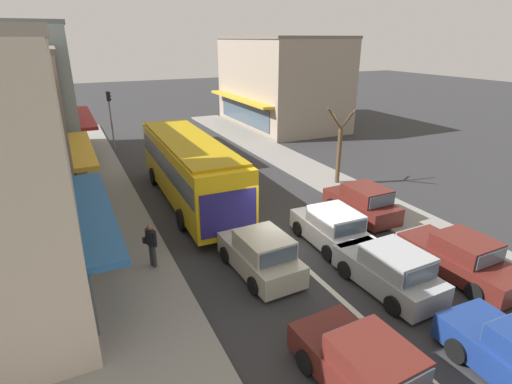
{
  "coord_description": "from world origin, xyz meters",
  "views": [
    {
      "loc": [
        -7.01,
        -11.98,
        7.73
      ],
      "look_at": [
        0.32,
        3.26,
        1.2
      ],
      "focal_mm": 28.0,
      "sensor_mm": 36.0,
      "label": 1
    }
  ],
  "objects_px": {
    "hatchback_behind_bus_mid": "(261,255)",
    "hatchback_adjacent_lane_trail": "(332,228)",
    "parked_sedan_kerb_front": "(461,258)",
    "street_tree_right": "(339,149)",
    "pedestrian_with_handbag_near": "(151,242)",
    "traffic_light_downstreet": "(110,110)",
    "parked_hatchback_kerb_second": "(362,203)",
    "sedan_queue_far_back": "(370,374)",
    "city_bus": "(190,166)",
    "hatchback_queue_gap_filler": "(390,271)"
  },
  "relations": [
    {
      "from": "city_bus",
      "to": "hatchback_behind_bus_mid",
      "type": "height_order",
      "value": "city_bus"
    },
    {
      "from": "parked_hatchback_kerb_second",
      "to": "traffic_light_downstreet",
      "type": "relative_size",
      "value": 0.89
    },
    {
      "from": "hatchback_queue_gap_filler",
      "to": "parked_hatchback_kerb_second",
      "type": "bearing_deg",
      "value": 58.98
    },
    {
      "from": "sedan_queue_far_back",
      "to": "hatchback_queue_gap_filler",
      "type": "distance_m",
      "value": 4.57
    },
    {
      "from": "street_tree_right",
      "to": "hatchback_adjacent_lane_trail",
      "type": "bearing_deg",
      "value": -128.33
    },
    {
      "from": "parked_sedan_kerb_front",
      "to": "street_tree_right",
      "type": "bearing_deg",
      "value": 79.31
    },
    {
      "from": "street_tree_right",
      "to": "hatchback_queue_gap_filler",
      "type": "bearing_deg",
      "value": -117.04
    },
    {
      "from": "parked_sedan_kerb_front",
      "to": "hatchback_adjacent_lane_trail",
      "type": "bearing_deg",
      "value": 125.5
    },
    {
      "from": "city_bus",
      "to": "parked_hatchback_kerb_second",
      "type": "xyz_separation_m",
      "value": [
        6.52,
        -5.18,
        -1.17
      ]
    },
    {
      "from": "parked_hatchback_kerb_second",
      "to": "pedestrian_with_handbag_near",
      "type": "bearing_deg",
      "value": -177.98
    },
    {
      "from": "parked_sedan_kerb_front",
      "to": "street_tree_right",
      "type": "height_order",
      "value": "street_tree_right"
    },
    {
      "from": "hatchback_queue_gap_filler",
      "to": "parked_hatchback_kerb_second",
      "type": "height_order",
      "value": "same"
    },
    {
      "from": "city_bus",
      "to": "street_tree_right",
      "type": "xyz_separation_m",
      "value": [
        8.17,
        -1.07,
        0.16
      ]
    },
    {
      "from": "pedestrian_with_handbag_near",
      "to": "city_bus",
      "type": "bearing_deg",
      "value": 60.63
    },
    {
      "from": "hatchback_behind_bus_mid",
      "to": "traffic_light_downstreet",
      "type": "xyz_separation_m",
      "value": [
        -2.35,
        19.88,
        2.15
      ]
    },
    {
      "from": "hatchback_adjacent_lane_trail",
      "to": "traffic_light_downstreet",
      "type": "relative_size",
      "value": 0.89
    },
    {
      "from": "city_bus",
      "to": "pedestrian_with_handbag_near",
      "type": "distance_m",
      "value": 6.39
    },
    {
      "from": "hatchback_queue_gap_filler",
      "to": "street_tree_right",
      "type": "xyz_separation_m",
      "value": [
        4.61,
        9.03,
        1.33
      ]
    },
    {
      "from": "parked_hatchback_kerb_second",
      "to": "parked_sedan_kerb_front",
      "type": "bearing_deg",
      "value": -91.43
    },
    {
      "from": "hatchback_behind_bus_mid",
      "to": "traffic_light_downstreet",
      "type": "distance_m",
      "value": 20.13
    },
    {
      "from": "sedan_queue_far_back",
      "to": "hatchback_adjacent_lane_trail",
      "type": "relative_size",
      "value": 1.14
    },
    {
      "from": "hatchback_adjacent_lane_trail",
      "to": "pedestrian_with_handbag_near",
      "type": "relative_size",
      "value": 2.3
    },
    {
      "from": "parked_sedan_kerb_front",
      "to": "parked_hatchback_kerb_second",
      "type": "bearing_deg",
      "value": 88.57
    },
    {
      "from": "street_tree_right",
      "to": "pedestrian_with_handbag_near",
      "type": "relative_size",
      "value": 2.67
    },
    {
      "from": "hatchback_behind_bus_mid",
      "to": "parked_hatchback_kerb_second",
      "type": "xyz_separation_m",
      "value": [
        6.27,
        2.19,
        0.0
      ]
    },
    {
      "from": "city_bus",
      "to": "street_tree_right",
      "type": "relative_size",
      "value": 2.5
    },
    {
      "from": "hatchback_adjacent_lane_trail",
      "to": "traffic_light_downstreet",
      "type": "xyz_separation_m",
      "value": [
        -5.8,
        19.24,
        2.15
      ]
    },
    {
      "from": "city_bus",
      "to": "hatchback_queue_gap_filler",
      "type": "relative_size",
      "value": 2.91
    },
    {
      "from": "city_bus",
      "to": "hatchback_adjacent_lane_trail",
      "type": "xyz_separation_m",
      "value": [
        3.7,
        -6.74,
        -1.17
      ]
    },
    {
      "from": "hatchback_adjacent_lane_trail",
      "to": "sedan_queue_far_back",
      "type": "bearing_deg",
      "value": -118.92
    },
    {
      "from": "street_tree_right",
      "to": "pedestrian_with_handbag_near",
      "type": "bearing_deg",
      "value": -158.48
    },
    {
      "from": "traffic_light_downstreet",
      "to": "pedestrian_with_handbag_near",
      "type": "distance_m",
      "value": 18.14
    },
    {
      "from": "hatchback_behind_bus_mid",
      "to": "hatchback_adjacent_lane_trail",
      "type": "relative_size",
      "value": 1.01
    },
    {
      "from": "hatchback_queue_gap_filler",
      "to": "parked_sedan_kerb_front",
      "type": "distance_m",
      "value": 2.86
    },
    {
      "from": "parked_sedan_kerb_front",
      "to": "pedestrian_with_handbag_near",
      "type": "distance_m",
      "value": 10.74
    },
    {
      "from": "city_bus",
      "to": "sedan_queue_far_back",
      "type": "bearing_deg",
      "value": -89.33
    },
    {
      "from": "traffic_light_downstreet",
      "to": "hatchback_adjacent_lane_trail",
      "type": "bearing_deg",
      "value": -73.23
    },
    {
      "from": "hatchback_behind_bus_mid",
      "to": "hatchback_queue_gap_filler",
      "type": "bearing_deg",
      "value": -39.51
    },
    {
      "from": "city_bus",
      "to": "traffic_light_downstreet",
      "type": "distance_m",
      "value": 12.72
    },
    {
      "from": "sedan_queue_far_back",
      "to": "street_tree_right",
      "type": "xyz_separation_m",
      "value": [
        8.02,
        12.08,
        1.38
      ]
    },
    {
      "from": "city_bus",
      "to": "hatchback_queue_gap_filler",
      "type": "height_order",
      "value": "city_bus"
    },
    {
      "from": "city_bus",
      "to": "street_tree_right",
      "type": "bearing_deg",
      "value": -7.49
    },
    {
      "from": "city_bus",
      "to": "traffic_light_downstreet",
      "type": "height_order",
      "value": "traffic_light_downstreet"
    },
    {
      "from": "hatchback_queue_gap_filler",
      "to": "street_tree_right",
      "type": "distance_m",
      "value": 10.23
    },
    {
      "from": "parked_sedan_kerb_front",
      "to": "pedestrian_with_handbag_near",
      "type": "bearing_deg",
      "value": 152.27
    },
    {
      "from": "city_bus",
      "to": "parked_sedan_kerb_front",
      "type": "xyz_separation_m",
      "value": [
        6.39,
        -10.52,
        -1.22
      ]
    },
    {
      "from": "hatchback_adjacent_lane_trail",
      "to": "pedestrian_with_handbag_near",
      "type": "bearing_deg",
      "value": 169.86
    },
    {
      "from": "traffic_light_downstreet",
      "to": "hatchback_behind_bus_mid",
      "type": "bearing_deg",
      "value": -83.25
    },
    {
      "from": "city_bus",
      "to": "pedestrian_with_handbag_near",
      "type": "height_order",
      "value": "city_bus"
    },
    {
      "from": "hatchback_adjacent_lane_trail",
      "to": "pedestrian_with_handbag_near",
      "type": "distance_m",
      "value": 6.92
    }
  ]
}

